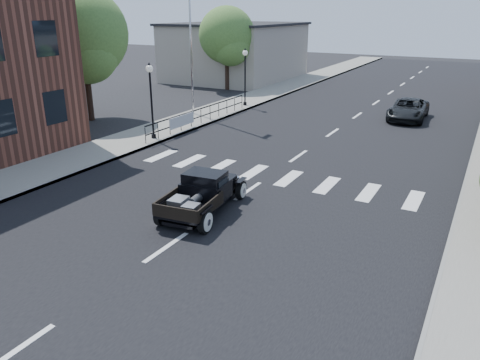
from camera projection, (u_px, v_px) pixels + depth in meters
The scene contains 14 objects.
ground at pixel (220, 210), 15.81m from camera, with size 120.00×120.00×0.00m, color black.
road at pixel (348, 122), 28.17m from camera, with size 14.00×80.00×0.02m, color black.
road_markings at pixel (320, 141), 24.05m from camera, with size 12.00×60.00×0.06m, color silver, non-canonical shape.
sidewalk_left at pixel (226, 107), 31.97m from camera, with size 3.00×80.00×0.15m, color gray.
low_building_left at pixel (236, 52), 44.78m from camera, with size 10.00×12.00×5.00m, color #ACA190.
railing at pixel (201, 115), 27.11m from camera, with size 0.08×10.00×1.00m, color black, non-canonical shape.
banner at pixel (182, 125), 25.50m from camera, with size 0.04×2.20×0.60m, color silver, non-canonical shape.
lamp_post_b at pixel (151, 101), 23.47m from camera, with size 0.36×0.36×3.81m, color black, non-canonical shape.
lamp_post_c at pixel (245, 77), 31.71m from camera, with size 0.36×0.36×3.81m, color black, non-canonical shape.
flagpole at pixel (190, 11), 27.67m from camera, with size 0.12×0.12×12.34m, color silver.
big_tree_near at pixel (85, 56), 27.39m from camera, with size 5.23×5.23×7.69m, color #476E2F, non-canonical shape.
big_tree_far at pixel (227, 49), 38.41m from camera, with size 4.57×4.57×6.71m, color #476E2F, non-canonical shape.
hotrod_pickup at pixel (203, 193), 15.46m from camera, with size 1.86×3.99×1.38m, color black, non-canonical shape.
second_car at pixel (408, 110), 28.57m from camera, with size 2.08×4.51×1.25m, color black.
Camera 1 is at (7.53, -12.40, 6.41)m, focal length 35.00 mm.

